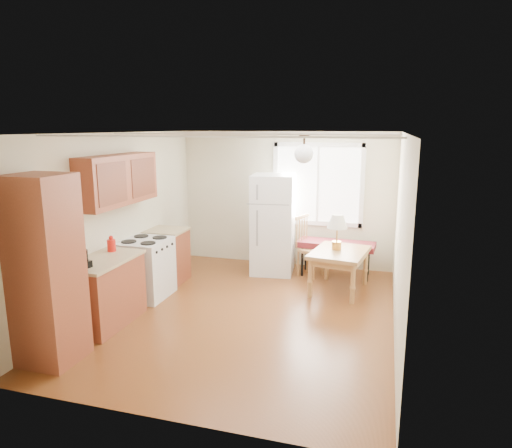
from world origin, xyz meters
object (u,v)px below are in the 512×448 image
at_px(refrigerator, 273,224).
at_px(dining_table, 339,257).
at_px(chair, 306,241).
at_px(bench, 336,245).

distance_m(refrigerator, dining_table, 1.45).
bearing_deg(chair, refrigerator, -158.16).
distance_m(refrigerator, chair, 0.66).
height_order(bench, dining_table, dining_table).
relative_size(bench, chair, 1.28).
distance_m(bench, chair, 0.53).
xyz_separation_m(bench, dining_table, (0.14, -0.76, 0.02)).
height_order(dining_table, chair, chair).
relative_size(bench, dining_table, 1.16).
xyz_separation_m(refrigerator, bench, (1.11, 0.10, -0.33)).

